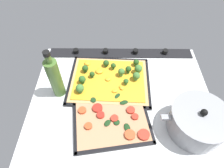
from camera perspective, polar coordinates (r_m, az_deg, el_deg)
name	(u,v)px	position (r cm, az deg, el deg)	size (l,w,h in cm)	color
ground_plane	(121,100)	(84.58, 2.85, -4.92)	(78.26, 64.90, 3.00)	silver
stove_control_panel	(120,53)	(102.17, 2.54, 9.34)	(75.13, 7.00, 2.60)	black
baking_tray_front	(109,81)	(88.70, -0.80, 0.86)	(38.23, 30.89, 1.30)	black
broccoli_pizza	(110,78)	(87.86, -0.67, 1.69)	(35.73, 28.40, 5.80)	tan
baking_tray_back	(111,118)	(77.82, -0.31, -10.10)	(33.53, 30.63, 1.30)	black
veggie_pizza_back	(112,117)	(77.06, -0.08, -9.97)	(30.80, 27.90, 1.90)	tan
cooking_pot	(198,121)	(78.10, 24.25, -10.17)	(28.01, 21.22, 13.03)	gray
oil_bottle	(55,78)	(80.83, -16.73, 1.87)	(5.28, 5.28, 23.76)	#476B2D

